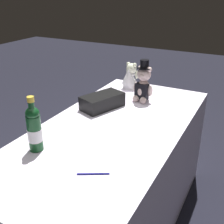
{
  "coord_description": "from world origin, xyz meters",
  "views": [
    {
      "loc": [
        -1.38,
        -0.72,
        1.6
      ],
      "look_at": [
        0.0,
        0.0,
        0.9
      ],
      "focal_mm": 45.68,
      "sensor_mm": 36.0,
      "label": 1
    }
  ],
  "objects_px": {
    "teddy_bear_bride": "(130,77)",
    "gift_case_black": "(102,101)",
    "champagne_bottle": "(34,128)",
    "signing_pen": "(92,174)",
    "teddy_bear_groom": "(144,85)"
  },
  "relations": [
    {
      "from": "teddy_bear_groom",
      "to": "champagne_bottle",
      "type": "relative_size",
      "value": 1.03
    },
    {
      "from": "teddy_bear_groom",
      "to": "signing_pen",
      "type": "xyz_separation_m",
      "value": [
        -0.96,
        -0.14,
        -0.12
      ]
    },
    {
      "from": "teddy_bear_groom",
      "to": "teddy_bear_bride",
      "type": "relative_size",
      "value": 1.43
    },
    {
      "from": "teddy_bear_groom",
      "to": "teddy_bear_bride",
      "type": "bearing_deg",
      "value": 43.33
    },
    {
      "from": "teddy_bear_bride",
      "to": "gift_case_black",
      "type": "bearing_deg",
      "value": 179.99
    },
    {
      "from": "teddy_bear_bride",
      "to": "champagne_bottle",
      "type": "bearing_deg",
      "value": 178.19
    },
    {
      "from": "teddy_bear_bride",
      "to": "signing_pen",
      "type": "distance_m",
      "value": 1.23
    },
    {
      "from": "teddy_bear_groom",
      "to": "teddy_bear_bride",
      "type": "height_order",
      "value": "teddy_bear_groom"
    },
    {
      "from": "teddy_bear_bride",
      "to": "signing_pen",
      "type": "bearing_deg",
      "value": -163.87
    },
    {
      "from": "teddy_bear_bride",
      "to": "gift_case_black",
      "type": "relative_size",
      "value": 0.64
    },
    {
      "from": "champagne_bottle",
      "to": "gift_case_black",
      "type": "height_order",
      "value": "champagne_bottle"
    },
    {
      "from": "teddy_bear_bride",
      "to": "gift_case_black",
      "type": "distance_m",
      "value": 0.48
    },
    {
      "from": "champagne_bottle",
      "to": "signing_pen",
      "type": "height_order",
      "value": "champagne_bottle"
    },
    {
      "from": "champagne_bottle",
      "to": "gift_case_black",
      "type": "bearing_deg",
      "value": -3.12
    },
    {
      "from": "teddy_bear_groom",
      "to": "gift_case_black",
      "type": "bearing_deg",
      "value": 142.71
    }
  ]
}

